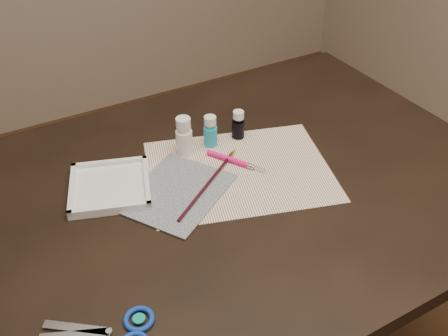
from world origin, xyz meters
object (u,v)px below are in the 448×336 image
scissors (97,336)px  palette_tray (110,186)px  paper (239,171)px  paint_bottle_white (184,136)px  canvas (177,192)px  paint_bottle_navy (238,125)px  paint_bottle_cyan (210,131)px

scissors → palette_tray: (0.14, 0.35, 0.00)m
scissors → paper: bearing=-124.8°
paint_bottle_white → palette_tray: bearing=-167.2°
paper → canvas: (-0.16, -0.00, 0.00)m
paper → paint_bottle_navy: (0.07, 0.12, 0.04)m
paint_bottle_cyan → paper: bearing=-86.1°
paint_bottle_cyan → palette_tray: size_ratio=0.48×
paint_bottle_white → palette_tray: (-0.21, -0.05, -0.04)m
paper → paint_bottle_cyan: (-0.01, 0.13, 0.04)m
paper → scissors: size_ratio=2.05×
canvas → paint_bottle_white: (0.08, 0.13, 0.05)m
canvas → palette_tray: bearing=145.6°
palette_tray → paint_bottle_white: bearing=12.8°
paint_bottle_white → paint_bottle_cyan: paint_bottle_white is taller
canvas → scissors: bearing=-135.1°
paint_bottle_white → palette_tray: 0.21m
paper → paint_bottle_white: (-0.08, 0.13, 0.05)m
canvas → scissors: size_ratio=1.13×
paper → paint_bottle_cyan: paint_bottle_cyan is taller
canvas → paint_bottle_cyan: 0.20m
paint_bottle_cyan → paint_bottle_navy: bearing=-2.7°
canvas → paint_bottle_white: paint_bottle_white is taller
paper → palette_tray: (-0.28, 0.08, 0.01)m
paper → paint_bottle_white: paint_bottle_white is taller
scissors → paint_bottle_white: bearing=-108.2°
paper → paint_bottle_cyan: bearing=93.9°
canvas → paint_bottle_cyan: (0.15, 0.13, 0.04)m
scissors → paint_bottle_cyan: bearing=-113.6°
palette_tray → canvas: bearing=-34.4°
paint_bottle_white → paint_bottle_navy: size_ratio=1.28×
scissors → palette_tray: 0.38m
paint_bottle_navy → palette_tray: (-0.35, -0.04, -0.03)m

